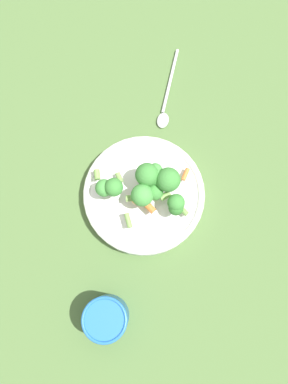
% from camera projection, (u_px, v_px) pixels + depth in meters
% --- Properties ---
extents(ground_plane, '(3.00, 3.00, 0.00)m').
position_uv_depth(ground_plane, '(144.00, 197.00, 0.79)').
color(ground_plane, '#4C6B38').
extents(bowl, '(0.25, 0.25, 0.04)m').
position_uv_depth(bowl, '(144.00, 195.00, 0.77)').
color(bowl, white).
rests_on(bowl, ground_plane).
extents(pasta_salad, '(0.20, 0.15, 0.07)m').
position_uv_depth(pasta_salad, '(149.00, 186.00, 0.72)').
color(pasta_salad, '#8CB766').
rests_on(pasta_salad, bowl).
extents(cup, '(0.08, 0.08, 0.08)m').
position_uv_depth(cup, '(106.00, 318.00, 0.70)').
color(cup, '#2366B2').
rests_on(cup, ground_plane).
extents(spoon, '(0.03, 0.20, 0.01)m').
position_uv_depth(spoon, '(165.00, 102.00, 0.84)').
color(spoon, silver).
rests_on(spoon, ground_plane).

